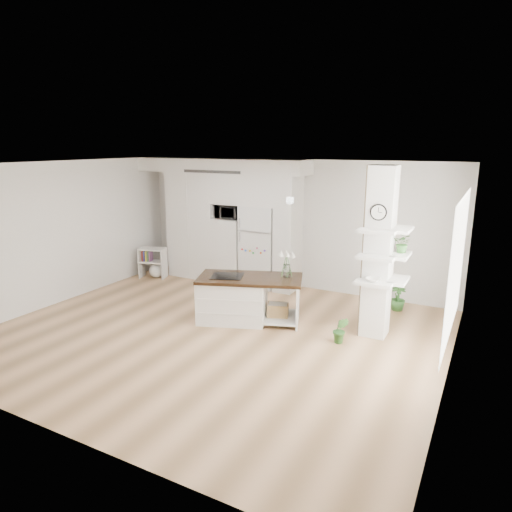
{
  "coord_description": "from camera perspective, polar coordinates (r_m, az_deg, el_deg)",
  "views": [
    {
      "loc": [
        3.83,
        -5.79,
        3.01
      ],
      "look_at": [
        0.29,
        0.9,
        1.14
      ],
      "focal_mm": 32.0,
      "sensor_mm": 36.0,
      "label": 1
    }
  ],
  "objects": [
    {
      "name": "floor",
      "position": [
        7.57,
        -5.22,
        -9.62
      ],
      "size": [
        7.0,
        6.0,
        0.01
      ],
      "primitive_type": "cube",
      "color": "tan",
      "rests_on": "ground"
    },
    {
      "name": "room",
      "position": [
        7.04,
        -5.55,
        4.38
      ],
      "size": [
        7.04,
        6.04,
        2.72
      ],
      "color": "white",
      "rests_on": "ground"
    },
    {
      "name": "cabinet_wall",
      "position": [
        10.09,
        -4.05,
        5.27
      ],
      "size": [
        4.0,
        0.71,
        2.7
      ],
      "color": "silver",
      "rests_on": "floor"
    },
    {
      "name": "refrigerator",
      "position": [
        9.76,
        0.66,
        1.25
      ],
      "size": [
        0.78,
        0.69,
        1.75
      ],
      "color": "silver",
      "rests_on": "floor"
    },
    {
      "name": "column",
      "position": [
        7.26,
        15.59,
        0.16
      ],
      "size": [
        0.69,
        0.9,
        2.7
      ],
      "color": "silver",
      "rests_on": "floor"
    },
    {
      "name": "window",
      "position": [
        6.28,
        23.82,
        -1.23
      ],
      "size": [
        0.0,
        2.4,
        2.4
      ],
      "primitive_type": "plane",
      "rotation": [
        1.57,
        0.0,
        -1.57
      ],
      "color": "white",
      "rests_on": "room"
    },
    {
      "name": "pendant_light",
      "position": [
        6.37,
        8.1,
        5.72
      ],
      "size": [
        0.12,
        0.12,
        0.1
      ],
      "primitive_type": "cylinder",
      "color": "white",
      "rests_on": "room"
    },
    {
      "name": "kitchen_island",
      "position": [
        7.93,
        -2.13,
        -5.18
      ],
      "size": [
        1.95,
        1.4,
        1.36
      ],
      "rotation": [
        0.0,
        0.0,
        0.36
      ],
      "color": "silver",
      "rests_on": "floor"
    },
    {
      "name": "bookshelf",
      "position": [
        10.73,
        -12.64,
        -1.07
      ],
      "size": [
        0.66,
        0.49,
        0.69
      ],
      "rotation": [
        0.0,
        0.0,
        0.31
      ],
      "color": "silver",
      "rests_on": "floor"
    },
    {
      "name": "floor_plant_a",
      "position": [
        7.24,
        10.52,
        -9.07
      ],
      "size": [
        0.27,
        0.24,
        0.43
      ],
      "primitive_type": "imported",
      "rotation": [
        0.0,
        0.0,
        0.23
      ],
      "color": "#2F6227",
      "rests_on": "floor"
    },
    {
      "name": "floor_plant_b",
      "position": [
        8.85,
        17.3,
        -4.97
      ],
      "size": [
        0.36,
        0.36,
        0.49
      ],
      "primitive_type": "imported",
      "rotation": [
        0.0,
        0.0,
        0.39
      ],
      "color": "#2F6227",
      "rests_on": "floor"
    },
    {
      "name": "microwave",
      "position": [
        9.95,
        -3.35,
        5.53
      ],
      "size": [
        0.54,
        0.37,
        0.3
      ],
      "primitive_type": "imported",
      "color": "#2D2D2D",
      "rests_on": "cabinet_wall"
    },
    {
      "name": "shelf_plant",
      "position": [
        7.34,
        17.88,
        1.54
      ],
      "size": [
        0.27,
        0.23,
        0.3
      ],
      "primitive_type": "imported",
      "color": "#2F6227",
      "rests_on": "column"
    },
    {
      "name": "decor_bowl",
      "position": [
        7.15,
        14.39,
        -2.88
      ],
      "size": [
        0.22,
        0.22,
        0.05
      ],
      "primitive_type": "imported",
      "color": "white",
      "rests_on": "column"
    }
  ]
}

